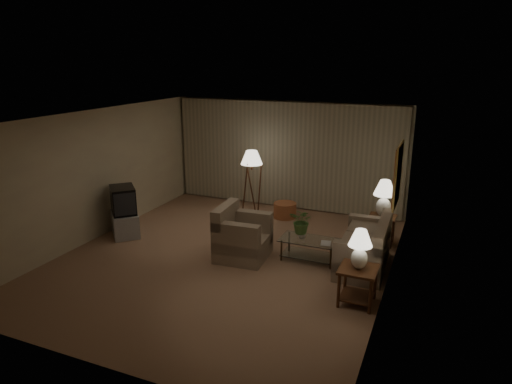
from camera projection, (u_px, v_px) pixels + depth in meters
ground at (226, 257)px, 8.80m from camera, size 7.00×7.00×0.00m
room_shell at (257, 154)px, 9.63m from camera, size 6.04×7.02×2.72m
sofa at (363, 248)px, 8.32m from camera, size 1.67×0.88×0.73m
armchair at (243, 238)px, 8.70m from camera, size 1.08×1.04×0.81m
side_table_near at (358, 279)px, 7.05m from camera, size 0.58×0.58×0.60m
side_table_far at (382, 225)px, 9.35m from camera, size 0.54×0.45×0.60m
table_lamp_near at (360, 246)px, 6.89m from camera, size 0.37×0.37×0.63m
table_lamp_far at (384, 195)px, 9.17m from camera, size 0.44×0.44×0.76m
coffee_table at (309, 246)px, 8.62m from camera, size 1.09×0.59×0.41m
tv_cabinet at (125, 223)px, 9.88m from camera, size 1.35×1.35×0.50m
crt_tv at (123, 200)px, 9.73m from camera, size 1.15×1.15×0.57m
floor_lamp at (252, 182)px, 10.95m from camera, size 0.52×0.52×1.60m
ottoman at (285, 210)px, 10.96m from camera, size 0.56×0.56×0.36m
vase at (302, 235)px, 8.62m from camera, size 0.15×0.15×0.15m
flowers at (302, 219)px, 8.53m from camera, size 0.51×0.46×0.50m
book at (321, 243)px, 8.40m from camera, size 0.22×0.28×0.02m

